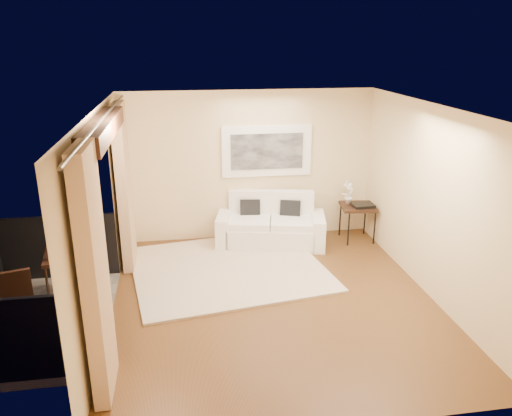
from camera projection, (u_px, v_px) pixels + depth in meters
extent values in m
plane|color=brown|center=(274.00, 301.00, 7.09)|extent=(5.00, 5.00, 0.00)
plane|color=white|center=(276.00, 109.00, 6.22)|extent=(5.00, 5.00, 0.00)
plane|color=beige|center=(249.00, 166.00, 8.99)|extent=(4.50, 0.00, 4.50)
plane|color=beige|center=(330.00, 306.00, 4.32)|extent=(4.50, 0.00, 4.50)
plane|color=beige|center=(433.00, 203.00, 6.98)|extent=(0.00, 5.00, 5.00)
plane|color=beige|center=(117.00, 181.00, 8.06)|extent=(0.00, 2.70, 2.70)
plane|color=beige|center=(74.00, 289.00, 4.60)|extent=(0.00, 2.70, 2.70)
plane|color=beige|center=(91.00, 126.00, 5.94)|extent=(0.00, 2.40, 2.40)
cube|color=black|center=(102.00, 128.00, 5.96)|extent=(0.28, 2.40, 0.22)
cube|color=#605B56|center=(42.00, 323.00, 6.65)|extent=(1.80, 2.60, 0.12)
cube|color=black|center=(58.00, 247.00, 7.66)|extent=(1.80, 0.06, 1.00)
cube|color=black|center=(5.00, 341.00, 5.29)|extent=(1.80, 0.06, 1.00)
cube|color=tan|center=(124.00, 188.00, 7.81)|extent=(0.16, 0.75, 2.62)
cube|color=tan|center=(95.00, 276.00, 4.91)|extent=(0.16, 0.75, 2.62)
cylinder|color=#4C473F|center=(103.00, 119.00, 5.93)|extent=(0.04, 4.80, 0.04)
cube|color=white|center=(267.00, 151.00, 8.92)|extent=(1.62, 0.05, 0.92)
cube|color=black|center=(267.00, 151.00, 8.89)|extent=(1.30, 0.02, 0.64)
cube|color=beige|center=(228.00, 268.00, 8.04)|extent=(3.33, 3.01, 0.04)
cube|color=white|center=(271.00, 234.00, 8.97)|extent=(1.68, 1.12, 0.38)
cube|color=white|center=(271.00, 210.00, 9.15)|extent=(1.55, 0.52, 0.74)
cube|color=white|center=(224.00, 229.00, 8.98)|extent=(0.38, 0.84, 0.56)
cube|color=white|center=(318.00, 231.00, 8.89)|extent=(0.38, 0.84, 0.56)
cube|color=white|center=(250.00, 221.00, 8.88)|extent=(0.86, 0.86, 0.13)
cube|color=white|center=(292.00, 222.00, 8.84)|extent=(0.86, 0.86, 0.13)
cube|color=black|center=(250.00, 209.00, 9.03)|extent=(0.38, 0.21, 0.37)
cube|color=black|center=(290.00, 210.00, 8.99)|extent=(0.40, 0.28, 0.37)
cube|color=black|center=(358.00, 207.00, 9.04)|extent=(0.67, 0.67, 0.04)
cylinder|color=black|center=(349.00, 229.00, 8.88)|extent=(0.03, 0.03, 0.62)
cylinder|color=black|center=(375.00, 228.00, 8.95)|extent=(0.03, 0.03, 0.62)
cylinder|color=black|center=(340.00, 220.00, 9.34)|extent=(0.03, 0.03, 0.62)
cylinder|color=black|center=(365.00, 219.00, 9.41)|extent=(0.03, 0.03, 0.62)
cube|color=black|center=(363.00, 205.00, 8.96)|extent=(0.39, 0.29, 0.05)
imported|color=white|center=(348.00, 192.00, 9.06)|extent=(0.27, 0.24, 0.43)
cube|color=black|center=(69.00, 255.00, 6.83)|extent=(0.72, 0.72, 0.05)
cylinder|color=black|center=(48.00, 290.00, 6.68)|extent=(0.04, 0.04, 0.70)
cylinder|color=black|center=(88.00, 287.00, 6.75)|extent=(0.04, 0.04, 0.70)
cylinder|color=black|center=(57.00, 273.00, 7.16)|extent=(0.04, 0.04, 0.70)
cylinder|color=black|center=(94.00, 270.00, 7.23)|extent=(0.04, 0.04, 0.70)
cube|color=black|center=(73.00, 269.00, 6.94)|extent=(0.51, 0.51, 0.05)
cube|color=black|center=(69.00, 258.00, 6.66)|extent=(0.46, 0.11, 0.60)
cylinder|color=black|center=(89.00, 278.00, 7.24)|extent=(0.03, 0.03, 0.47)
cylinder|color=black|center=(62.00, 282.00, 7.14)|extent=(0.03, 0.03, 0.47)
cylinder|color=black|center=(88.00, 290.00, 6.90)|extent=(0.03, 0.03, 0.47)
cylinder|color=black|center=(60.00, 294.00, 6.80)|extent=(0.03, 0.03, 0.47)
cube|color=black|center=(16.00, 322.00, 5.70)|extent=(0.55, 0.55, 0.05)
cube|color=black|center=(13.00, 294.00, 5.78)|extent=(0.43, 0.18, 0.57)
cylinder|color=black|center=(3.00, 353.00, 5.55)|extent=(0.03, 0.03, 0.45)
cylinder|color=black|center=(37.00, 345.00, 5.70)|extent=(0.03, 0.03, 0.45)
cylinder|color=black|center=(3.00, 336.00, 5.86)|extent=(0.03, 0.03, 0.45)
cylinder|color=black|center=(35.00, 329.00, 6.00)|extent=(0.03, 0.03, 0.45)
cylinder|color=silver|center=(60.00, 245.00, 6.85)|extent=(0.18, 0.18, 0.20)
cylinder|color=red|center=(75.00, 247.00, 6.95)|extent=(0.06, 0.06, 0.07)
cylinder|color=white|center=(67.00, 251.00, 6.66)|extent=(0.04, 0.04, 0.18)
cylinder|color=silver|center=(73.00, 251.00, 6.76)|extent=(0.06, 0.06, 0.12)
cylinder|color=silver|center=(78.00, 247.00, 6.86)|extent=(0.06, 0.06, 0.12)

